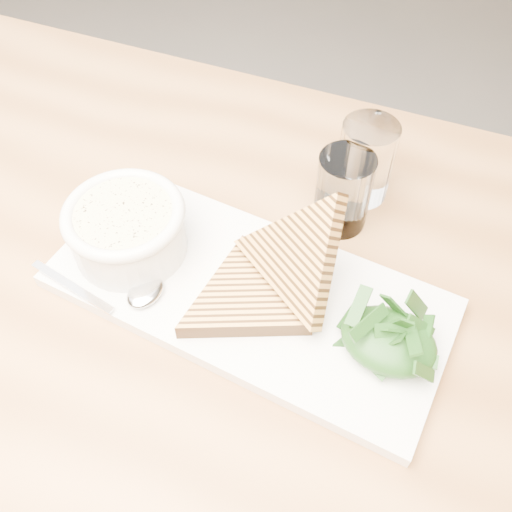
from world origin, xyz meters
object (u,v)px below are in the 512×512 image
at_px(platter, 248,293).
at_px(glass_far, 365,161).
at_px(table_top, 249,349).
at_px(soup_bowl, 128,233).
at_px(glass_near, 343,191).

height_order(platter, glass_far, glass_far).
bearing_deg(glass_far, table_top, -95.96).
xyz_separation_m(table_top, platter, (-0.03, 0.05, 0.03)).
xyz_separation_m(platter, soup_bowl, (-0.14, -0.01, 0.03)).
bearing_deg(table_top, glass_far, 84.04).
height_order(soup_bowl, glass_far, glass_far).
bearing_deg(table_top, soup_bowl, 167.08).
xyz_separation_m(soup_bowl, glass_near, (0.19, 0.16, 0.01)).
bearing_deg(soup_bowl, glass_far, 48.15).
distance_m(soup_bowl, glass_far, 0.29).
height_order(table_top, glass_far, glass_far).
distance_m(table_top, platter, 0.06).
height_order(glass_near, glass_far, glass_far).
distance_m(table_top, glass_far, 0.27).
distance_m(table_top, soup_bowl, 0.18).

